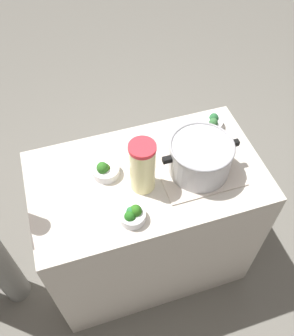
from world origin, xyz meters
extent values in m
plane|color=slate|center=(0.00, 0.00, 0.00)|extent=(8.00, 8.00, 0.00)
cube|color=beige|center=(0.00, 0.00, 0.44)|extent=(1.06, 0.61, 0.88)
cube|color=beige|center=(-0.23, 0.04, 0.89)|extent=(0.36, 0.29, 0.01)
cylinder|color=#B7B7BC|center=(-0.23, 0.04, 0.97)|extent=(0.27, 0.27, 0.16)
torus|color=#99999E|center=(-0.23, 0.04, 1.05)|extent=(0.28, 0.28, 0.01)
cube|color=black|center=(-0.38, 0.04, 1.01)|extent=(0.04, 0.02, 0.02)
cube|color=black|center=(-0.07, 0.04, 1.01)|extent=(0.04, 0.02, 0.02)
cylinder|color=#F9EEA4|center=(0.03, 0.05, 1.00)|extent=(0.11, 0.11, 0.24)
cylinder|color=red|center=(0.03, 0.05, 1.13)|extent=(0.11, 0.11, 0.02)
ellipsoid|color=yellow|center=(0.05, 0.05, 1.06)|extent=(0.04, 0.04, 0.01)
cylinder|color=silver|center=(0.17, -0.06, 0.91)|extent=(0.12, 0.12, 0.04)
ellipsoid|color=#39631A|center=(0.17, -0.06, 0.93)|extent=(0.04, 0.04, 0.05)
ellipsoid|color=#2B6A20|center=(0.19, -0.06, 0.94)|extent=(0.05, 0.05, 0.06)
cylinder|color=silver|center=(-0.39, -0.20, 0.90)|extent=(0.13, 0.13, 0.04)
ellipsoid|color=#346A37|center=(-0.39, -0.17, 0.93)|extent=(0.04, 0.04, 0.05)
ellipsoid|color=#286536|center=(-0.41, -0.21, 0.92)|extent=(0.05, 0.05, 0.05)
cylinder|color=silver|center=(0.12, 0.20, 0.91)|extent=(0.11, 0.11, 0.04)
ellipsoid|color=#23681C|center=(0.14, 0.21, 0.93)|extent=(0.05, 0.05, 0.05)
ellipsoid|color=#286F35|center=(0.13, 0.19, 0.93)|extent=(0.04, 0.04, 0.05)
ellipsoid|color=#2C6B1B|center=(0.11, 0.19, 0.93)|extent=(0.05, 0.05, 0.06)
camera|label=1|loc=(0.30, 0.94, 2.20)|focal=39.30mm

